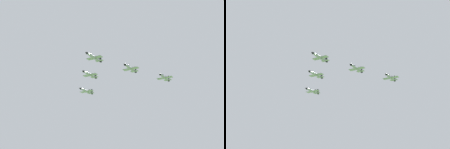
{
  "view_description": "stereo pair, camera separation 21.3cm",
  "coord_description": "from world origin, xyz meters",
  "views": [
    {
      "loc": [
        53.86,
        120.87,
        30.23
      ],
      "look_at": [
        0.74,
        -29.45,
        87.51
      ],
      "focal_mm": 46.64,
      "sensor_mm": 36.0,
      "label": 1
    },
    {
      "loc": [
        53.65,
        120.94,
        30.23
      ],
      "look_at": [
        0.74,
        -29.45,
        87.51
      ],
      "focal_mm": 46.64,
      "sensor_mm": 36.0,
      "label": 2
    }
  ],
  "objects": [
    {
      "name": "jet_right_outer",
      "position": [
        8.52,
        -58.5,
        84.88
      ],
      "size": [
        12.99,
        11.91,
        3.28
      ],
      "rotation": [
        0.0,
        0.0,
        0.72
      ],
      "color": "#9EA3A8"
    },
    {
      "name": "jet_left_wingman",
      "position": [
        -5.57,
        -16.97,
        87.74
      ],
      "size": [
        12.67,
        11.45,
        3.18
      ],
      "rotation": [
        0.0,
        0.0,
        0.71
      ],
      "color": "#9EA3A8"
    },
    {
      "name": "jet_right_wingman",
      "position": [
        11.98,
        -37.77,
        89.03
      ],
      "size": [
        12.72,
        11.57,
        3.2
      ],
      "rotation": [
        0.0,
        0.0,
        0.71
      ],
      "color": "#9EA3A8"
    },
    {
      "name": "jet_left_outer",
      "position": [
        -26.58,
        -16.89,
        84.82
      ],
      "size": [
        12.74,
        11.2,
        3.16
      ],
      "rotation": [
        0.0,
        0.0,
        0.69
      ],
      "color": "#9EA3A8"
    },
    {
      "name": "jet_lead",
      "position": [
        15.44,
        -17.05,
        91.41
      ],
      "size": [
        12.8,
        11.43,
        3.19
      ],
      "rotation": [
        0.0,
        0.0,
        0.7
      ],
      "color": "#9EA3A8"
    }
  ]
}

